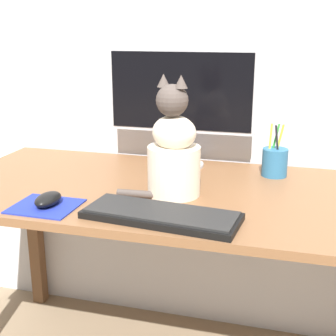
{
  "coord_description": "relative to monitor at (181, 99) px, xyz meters",
  "views": [
    {
      "loc": [
        0.36,
        -1.34,
        1.19
      ],
      "look_at": [
        0.03,
        -0.15,
        0.82
      ],
      "focal_mm": 50.0,
      "sensor_mm": 36.0,
      "label": 1
    }
  ],
  "objects": [
    {
      "name": "wall_back",
      "position": [
        0.03,
        0.13,
        0.3
      ],
      "size": [
        7.0,
        0.04,
        2.5
      ],
      "color": "silver",
      "rests_on": "ground_plane"
    },
    {
      "name": "desk",
      "position": [
        0.03,
        -0.25,
        -0.33
      ],
      "size": [
        1.47,
        0.7,
        0.71
      ],
      "color": "brown",
      "rests_on": "ground_plane"
    },
    {
      "name": "monitor",
      "position": [
        0.0,
        0.0,
        0.0
      ],
      "size": [
        0.53,
        0.17,
        0.42
      ],
      "color": "#B2B2B7",
      "rests_on": "desk"
    },
    {
      "name": "keyboard",
      "position": [
        0.07,
        -0.5,
        -0.23
      ],
      "size": [
        0.43,
        0.2,
        0.02
      ],
      "rotation": [
        0.0,
        0.0,
        -0.1
      ],
      "color": "black",
      "rests_on": "desk"
    },
    {
      "name": "mousepad_left",
      "position": [
        -0.27,
        -0.5,
        -0.24
      ],
      "size": [
        0.18,
        0.16,
        0.0
      ],
      "rotation": [
        0.0,
        0.0,
        -0.02
      ],
      "color": "#1E2D9E",
      "rests_on": "desk"
    },
    {
      "name": "computer_mouse_left",
      "position": [
        -0.26,
        -0.49,
        -0.22
      ],
      "size": [
        0.06,
        0.1,
        0.03
      ],
      "color": "black",
      "rests_on": "mousepad_left"
    },
    {
      "name": "cat",
      "position": [
        0.05,
        -0.3,
        -0.11
      ],
      "size": [
        0.26,
        0.2,
        0.36
      ],
      "rotation": [
        0.0,
        0.0,
        -0.29
      ],
      "color": "beige",
      "rests_on": "desk"
    },
    {
      "name": "pen_cup",
      "position": [
        0.34,
        -0.03,
        -0.19
      ],
      "size": [
        0.09,
        0.09,
        0.18
      ],
      "color": "#286089",
      "rests_on": "desk"
    }
  ]
}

